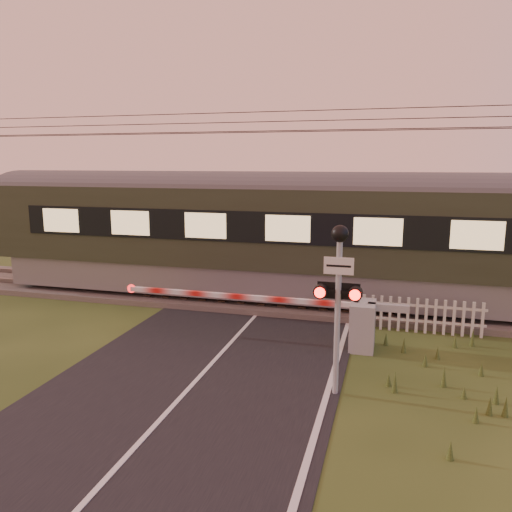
% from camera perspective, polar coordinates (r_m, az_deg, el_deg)
% --- Properties ---
extents(ground, '(160.00, 160.00, 0.00)m').
position_cam_1_polar(ground, '(10.84, -7.11, -14.30)').
color(ground, '#283A16').
rests_on(ground, ground).
extents(road, '(6.00, 140.00, 0.03)m').
position_cam_1_polar(road, '(10.63, -7.51, -14.76)').
color(road, black).
rests_on(road, ground).
extents(track_bed, '(140.00, 3.40, 0.39)m').
position_cam_1_polar(track_bed, '(16.63, 1.50, -5.00)').
color(track_bed, '#47423D').
rests_on(track_bed, ground).
extents(overhead_wires, '(120.00, 0.62, 0.62)m').
position_cam_1_polar(overhead_wires, '(16.06, 1.61, 14.84)').
color(overhead_wires, black).
rests_on(overhead_wires, ground).
extents(boom_gate, '(7.53, 0.92, 1.22)m').
position_cam_1_polar(boom_gate, '(12.69, 10.46, -7.36)').
color(boom_gate, gray).
rests_on(boom_gate, ground).
extents(crossing_signal, '(0.87, 0.35, 3.40)m').
position_cam_1_polar(crossing_signal, '(9.68, 9.42, -2.73)').
color(crossing_signal, gray).
rests_on(crossing_signal, ground).
extents(picket_fence, '(3.29, 0.08, 0.96)m').
position_cam_1_polar(picket_fence, '(14.27, 18.38, -6.48)').
color(picket_fence, silver).
rests_on(picket_fence, ground).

